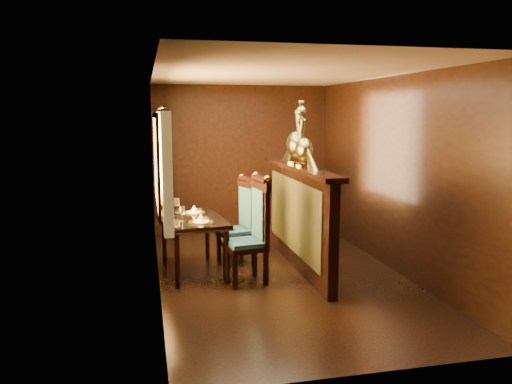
% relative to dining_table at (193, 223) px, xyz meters
% --- Properties ---
extents(ground, '(5.00, 5.00, 0.00)m').
position_rel_dining_table_xyz_m(ground, '(1.05, -0.35, -0.65)').
color(ground, black).
rests_on(ground, ground).
extents(room_shell, '(3.04, 5.04, 2.52)m').
position_rel_dining_table_xyz_m(room_shell, '(0.97, -0.33, 0.93)').
color(room_shell, black).
rests_on(room_shell, ground).
extents(partition, '(0.26, 2.70, 1.36)m').
position_rel_dining_table_xyz_m(partition, '(1.37, -0.05, 0.06)').
color(partition, black).
rests_on(partition, ground).
extents(dining_table, '(0.85, 1.28, 0.92)m').
position_rel_dining_table_xyz_m(dining_table, '(0.00, 0.00, 0.00)').
color(dining_table, black).
rests_on(dining_table, ground).
extents(chair_left, '(0.53, 0.55, 1.32)m').
position_rel_dining_table_xyz_m(chair_left, '(0.69, -0.51, 0.04)').
color(chair_left, black).
rests_on(chair_left, ground).
extents(chair_right, '(0.54, 0.56, 1.20)m').
position_rel_dining_table_xyz_m(chair_right, '(0.71, 0.32, -0.03)').
color(chair_right, black).
rests_on(chair_right, ground).
extents(peacock_left, '(0.22, 0.59, 0.70)m').
position_rel_dining_table_xyz_m(peacock_left, '(1.38, -0.26, 1.06)').
color(peacock_left, '#194C33').
rests_on(peacock_left, partition).
extents(peacock_right, '(0.26, 0.69, 0.83)m').
position_rel_dining_table_xyz_m(peacock_right, '(1.38, 0.07, 1.12)').
color(peacock_right, '#194C33').
rests_on(peacock_right, partition).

